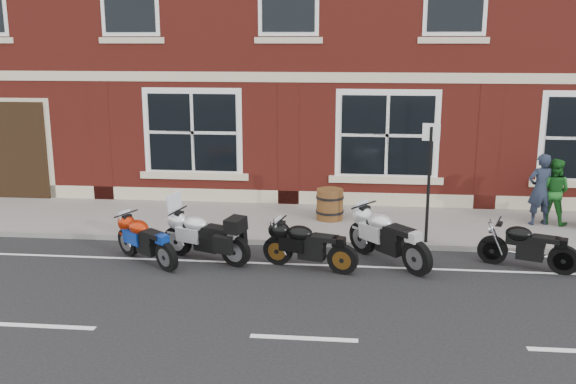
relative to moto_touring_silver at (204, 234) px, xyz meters
name	(u,v)px	position (x,y,z in m)	size (l,w,h in m)	color
ground	(316,269)	(2.26, -0.29, -0.54)	(80.00, 80.00, 0.00)	black
sidewalk	(324,223)	(2.26, 2.71, -0.48)	(30.00, 3.00, 0.12)	slate
kerb	(320,243)	(2.26, 1.13, -0.48)	(30.00, 0.16, 0.12)	slate
moto_touring_silver	(204,234)	(0.00, 0.00, 0.00)	(1.92, 0.91, 1.33)	black
moto_sport_red	(146,238)	(-1.10, -0.26, -0.05)	(1.57, 1.27, 0.86)	black
moto_sport_black	(308,244)	(2.10, -0.29, -0.05)	(1.87, 0.69, 0.86)	black
moto_sport_silver	(389,235)	(3.65, 0.19, 0.03)	(1.55, 1.79, 1.00)	black
moto_naked_black	(526,244)	(6.26, 0.15, -0.06)	(1.78, 0.80, 0.84)	black
pedestrian_left	(540,189)	(7.22, 2.90, 0.41)	(0.61, 0.40, 1.67)	#1C2333
pedestrian_right	(554,191)	(7.56, 3.03, 0.34)	(0.75, 0.58, 1.53)	#1A5B1D
barrel_planter	(330,204)	(2.39, 2.85, -0.05)	(0.66, 0.66, 0.74)	#4C2714
parking_sign	(429,175)	(4.50, 1.26, 1.04)	(0.35, 0.10, 2.53)	black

